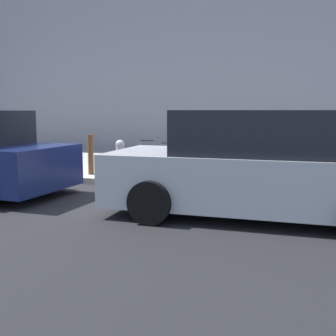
{
  "coord_description": "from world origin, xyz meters",
  "views": [
    {
      "loc": [
        -4.2,
        8.09,
        1.63
      ],
      "look_at": [
        -1.54,
        0.31,
        0.5
      ],
      "focal_mm": 44.91,
      "sensor_mm": 36.0,
      "label": 1
    }
  ],
  "objects_px": {
    "suitcase_navy_4": "(167,165)",
    "suitcase_olive_1": "(229,164)",
    "bollard_post": "(91,154)",
    "suitcase_silver_0": "(250,169)",
    "suitcase_teal_3": "(188,163)",
    "suitcase_red_2": "(208,167)",
    "suitcase_maroon_5": "(147,165)",
    "fire_hydrant": "(120,157)",
    "parked_car_silver_0": "(258,167)"
  },
  "relations": [
    {
      "from": "suitcase_olive_1",
      "to": "suitcase_teal_3",
      "type": "xyz_separation_m",
      "value": [
        0.92,
        0.0,
        -0.01
      ]
    },
    {
      "from": "suitcase_silver_0",
      "to": "suitcase_teal_3",
      "type": "height_order",
      "value": "suitcase_teal_3"
    },
    {
      "from": "suitcase_silver_0",
      "to": "bollard_post",
      "type": "distance_m",
      "value": 3.68
    },
    {
      "from": "suitcase_maroon_5",
      "to": "parked_car_silver_0",
      "type": "bearing_deg",
      "value": 140.26
    },
    {
      "from": "parked_car_silver_0",
      "to": "fire_hydrant",
      "type": "bearing_deg",
      "value": -34.24
    },
    {
      "from": "suitcase_red_2",
      "to": "suitcase_teal_3",
      "type": "xyz_separation_m",
      "value": [
        0.47,
        -0.12,
        0.06
      ]
    },
    {
      "from": "suitcase_olive_1",
      "to": "suitcase_maroon_5",
      "type": "bearing_deg",
      "value": 3.63
    },
    {
      "from": "suitcase_navy_4",
      "to": "suitcase_teal_3",
      "type": "bearing_deg",
      "value": -174.11
    },
    {
      "from": "suitcase_teal_3",
      "to": "bollard_post",
      "type": "height_order",
      "value": "bollard_post"
    },
    {
      "from": "suitcase_silver_0",
      "to": "suitcase_teal_3",
      "type": "bearing_deg",
      "value": -4.77
    },
    {
      "from": "suitcase_navy_4",
      "to": "suitcase_silver_0",
      "type": "bearing_deg",
      "value": 177.93
    },
    {
      "from": "suitcase_red_2",
      "to": "fire_hydrant",
      "type": "bearing_deg",
      "value": -1.66
    },
    {
      "from": "suitcase_silver_0",
      "to": "fire_hydrant",
      "type": "bearing_deg",
      "value": -1.09
    },
    {
      "from": "suitcase_teal_3",
      "to": "bollard_post",
      "type": "relative_size",
      "value": 0.98
    },
    {
      "from": "suitcase_maroon_5",
      "to": "suitcase_teal_3",
      "type": "bearing_deg",
      "value": -172.82
    },
    {
      "from": "suitcase_silver_0",
      "to": "suitcase_maroon_5",
      "type": "xyz_separation_m",
      "value": [
        2.3,
        0.0,
        -0.02
      ]
    },
    {
      "from": "suitcase_silver_0",
      "to": "suitcase_navy_4",
      "type": "distance_m",
      "value": 1.84
    },
    {
      "from": "suitcase_red_2",
      "to": "suitcase_teal_3",
      "type": "height_order",
      "value": "suitcase_teal_3"
    },
    {
      "from": "suitcase_olive_1",
      "to": "fire_hydrant",
      "type": "relative_size",
      "value": 1.21
    },
    {
      "from": "suitcase_maroon_5",
      "to": "bollard_post",
      "type": "height_order",
      "value": "bollard_post"
    },
    {
      "from": "suitcase_olive_1",
      "to": "fire_hydrant",
      "type": "distance_m",
      "value": 2.54
    },
    {
      "from": "suitcase_navy_4",
      "to": "suitcase_olive_1",
      "type": "bearing_deg",
      "value": -177.99
    },
    {
      "from": "suitcase_teal_3",
      "to": "fire_hydrant",
      "type": "bearing_deg",
      "value": 2.05
    },
    {
      "from": "suitcase_navy_4",
      "to": "suitcase_maroon_5",
      "type": "distance_m",
      "value": 0.46
    },
    {
      "from": "bollard_post",
      "to": "suitcase_maroon_5",
      "type": "bearing_deg",
      "value": -176.2
    },
    {
      "from": "suitcase_olive_1",
      "to": "bollard_post",
      "type": "xyz_separation_m",
      "value": [
        3.22,
        0.21,
        0.11
      ]
    },
    {
      "from": "suitcase_red_2",
      "to": "fire_hydrant",
      "type": "relative_size",
      "value": 1.03
    },
    {
      "from": "suitcase_maroon_5",
      "to": "fire_hydrant",
      "type": "height_order",
      "value": "suitcase_maroon_5"
    },
    {
      "from": "suitcase_red_2",
      "to": "suitcase_navy_4",
      "type": "xyz_separation_m",
      "value": [
        0.94,
        -0.07,
        -0.02
      ]
    },
    {
      "from": "suitcase_silver_0",
      "to": "bollard_post",
      "type": "relative_size",
      "value": 0.82
    },
    {
      "from": "suitcase_navy_4",
      "to": "fire_hydrant",
      "type": "bearing_deg",
      "value": 0.49
    },
    {
      "from": "suitcase_navy_4",
      "to": "suitcase_maroon_5",
      "type": "xyz_separation_m",
      "value": [
        0.46,
        0.07,
        -0.01
      ]
    },
    {
      "from": "suitcase_silver_0",
      "to": "suitcase_navy_4",
      "type": "height_order",
      "value": "suitcase_navy_4"
    },
    {
      "from": "suitcase_teal_3",
      "to": "suitcase_maroon_5",
      "type": "xyz_separation_m",
      "value": [
        0.92,
        0.12,
        -0.09
      ]
    },
    {
      "from": "suitcase_navy_4",
      "to": "fire_hydrant",
      "type": "xyz_separation_m",
      "value": [
        1.15,
        0.01,
        0.16
      ]
    },
    {
      "from": "suitcase_red_2",
      "to": "suitcase_maroon_5",
      "type": "xyz_separation_m",
      "value": [
        1.4,
        -0.0,
        -0.02
      ]
    },
    {
      "from": "suitcase_olive_1",
      "to": "bollard_post",
      "type": "relative_size",
      "value": 1.05
    },
    {
      "from": "parked_car_silver_0",
      "to": "suitcase_teal_3",
      "type": "bearing_deg",
      "value": -52.86
    },
    {
      "from": "suitcase_teal_3",
      "to": "parked_car_silver_0",
      "type": "xyz_separation_m",
      "value": [
        -1.81,
        2.39,
        0.28
      ]
    },
    {
      "from": "suitcase_maroon_5",
      "to": "bollard_post",
      "type": "distance_m",
      "value": 1.4
    },
    {
      "from": "suitcase_red_2",
      "to": "suitcase_teal_3",
      "type": "relative_size",
      "value": 0.92
    },
    {
      "from": "suitcase_silver_0",
      "to": "suitcase_olive_1",
      "type": "bearing_deg",
      "value": -14.23
    },
    {
      "from": "suitcase_olive_1",
      "to": "suitcase_red_2",
      "type": "distance_m",
      "value": 0.47
    },
    {
      "from": "suitcase_silver_0",
      "to": "parked_car_silver_0",
      "type": "distance_m",
      "value": 2.34
    },
    {
      "from": "suitcase_teal_3",
      "to": "parked_car_silver_0",
      "type": "distance_m",
      "value": 3.01
    },
    {
      "from": "suitcase_olive_1",
      "to": "suitcase_silver_0",
      "type": "bearing_deg",
      "value": 165.77
    },
    {
      "from": "suitcase_red_2",
      "to": "suitcase_navy_4",
      "type": "height_order",
      "value": "suitcase_red_2"
    },
    {
      "from": "suitcase_navy_4",
      "to": "suitcase_maroon_5",
      "type": "relative_size",
      "value": 0.94
    },
    {
      "from": "suitcase_navy_4",
      "to": "bollard_post",
      "type": "xyz_separation_m",
      "value": [
        1.84,
        0.16,
        0.2
      ]
    },
    {
      "from": "suitcase_navy_4",
      "to": "bollard_post",
      "type": "relative_size",
      "value": 0.84
    }
  ]
}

